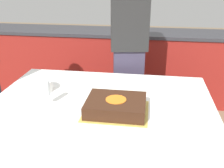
{
  "coord_description": "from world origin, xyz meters",
  "views": [
    {
      "loc": [
        0.33,
        -1.79,
        1.61
      ],
      "look_at": [
        0.06,
        0.0,
        0.84
      ],
      "focal_mm": 42.0,
      "sensor_mm": 36.0,
      "label": 1
    }
  ],
  "objects": [
    {
      "name": "person_cutting_cake",
      "position": [
        0.13,
        0.72,
        0.89
      ],
      "size": [
        0.39,
        0.26,
        1.68
      ],
      "rotation": [
        0.0,
        0.0,
        -2.97
      ],
      "color": "#383347",
      "rests_on": "ground_plane"
    },
    {
      "name": "side_plate_right_edge",
      "position": [
        0.56,
        0.01,
        0.74
      ],
      "size": [
        0.21,
        0.21,
        0.0
      ],
      "color": "white",
      "rests_on": "dining_table"
    },
    {
      "name": "back_counter",
      "position": [
        0.0,
        1.57,
        0.46
      ],
      "size": [
        4.4,
        0.58,
        0.92
      ],
      "color": "maroon",
      "rests_on": "ground_plane"
    },
    {
      "name": "dining_table",
      "position": [
        0.0,
        0.0,
        0.37
      ],
      "size": [
        1.63,
        0.99,
        0.74
      ],
      "color": "silver",
      "rests_on": "ground_plane"
    },
    {
      "name": "plate_stack",
      "position": [
        -0.52,
        0.02,
        0.78
      ],
      "size": [
        0.2,
        0.2,
        0.09
      ],
      "color": "white",
      "rests_on": "dining_table"
    },
    {
      "name": "wine_glass",
      "position": [
        -0.37,
        -0.21,
        0.86
      ],
      "size": [
        0.06,
        0.06,
        0.19
      ],
      "color": "white",
      "rests_on": "dining_table"
    },
    {
      "name": "side_plate_near_cake",
      "position": [
        0.16,
        0.08,
        0.74
      ],
      "size": [
        0.21,
        0.21,
        0.0
      ],
      "color": "white",
      "rests_on": "dining_table"
    },
    {
      "name": "cake",
      "position": [
        0.13,
        -0.24,
        0.78
      ],
      "size": [
        0.44,
        0.36,
        0.09
      ],
      "color": "gold",
      "rests_on": "dining_table"
    }
  ]
}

